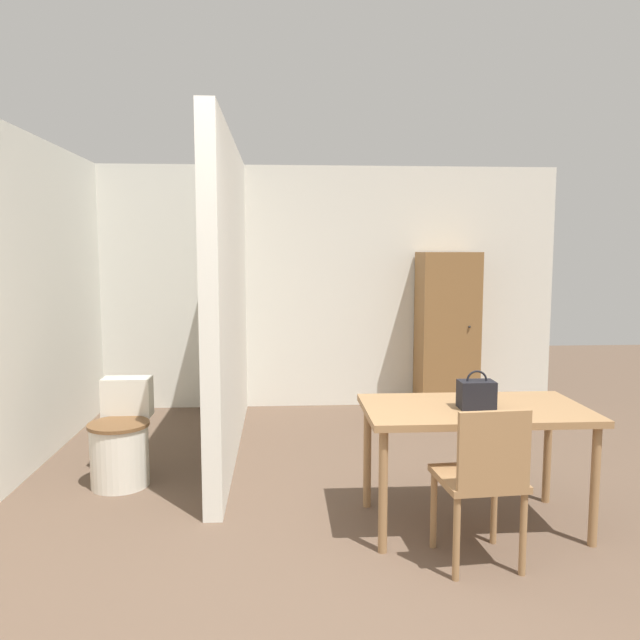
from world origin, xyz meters
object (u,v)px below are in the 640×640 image
wooden_cabinet (447,332)px  toilet (121,442)px  wooden_chair (483,477)px  handbag (476,394)px  dining_table (474,419)px

wooden_cabinet → toilet: bearing=-146.4°
wooden_chair → handbag: bearing=72.8°
toilet → handbag: handbag is taller
dining_table → wooden_cabinet: (0.55, 2.69, 0.16)m
wooden_chair → wooden_cabinet: size_ratio=0.53×
wooden_chair → dining_table: bearing=73.3°
toilet → wooden_chair: bearing=-31.4°
wooden_chair → handbag: handbag is taller
wooden_chair → wooden_cabinet: bearing=73.7°
wooden_cabinet → handbag: bearing=-101.6°
wooden_chair → toilet: size_ratio=1.21×
wooden_chair → handbag: 0.57m
wooden_chair → toilet: (-2.16, 1.32, -0.19)m
handbag → wooden_chair: bearing=-102.6°
dining_table → wooden_cabinet: bearing=78.4°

